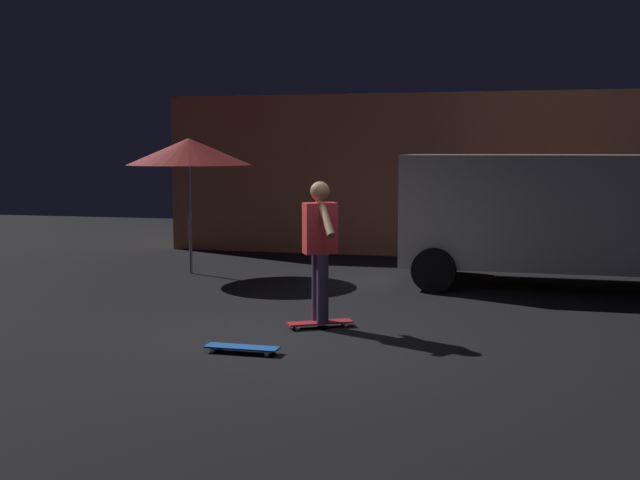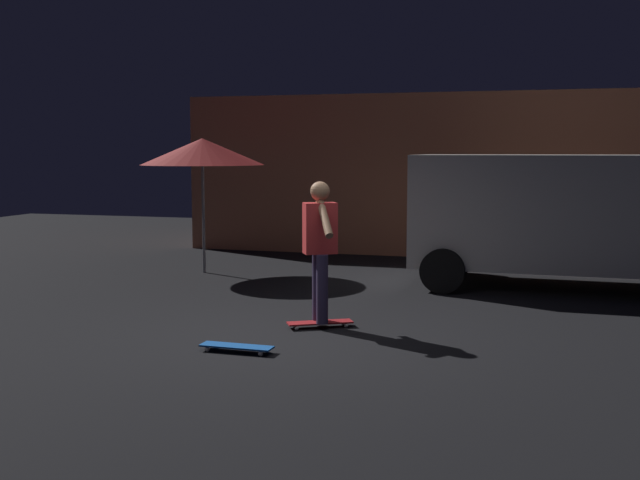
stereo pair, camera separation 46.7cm
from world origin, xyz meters
name	(u,v)px [view 1 (the left image)]	position (x,y,z in m)	size (l,w,h in m)	color
ground_plane	(301,337)	(0.00, 0.00, 0.00)	(28.00, 28.00, 0.00)	black
low_building	(416,173)	(0.17, 9.10, 1.60)	(9.81, 4.09, 3.21)	#B76B4C
parked_van	(556,212)	(2.93, 4.20, 1.16)	(4.62, 2.23, 2.03)	silver
patio_umbrella	(189,152)	(-3.04, 4.02, 2.07)	(2.10, 2.10, 2.30)	slate
skateboard_ridden	(320,323)	(0.09, 0.52, 0.06)	(0.78, 0.56, 0.07)	#AD1E23
skateboard_spare	(242,348)	(-0.41, -0.84, 0.06)	(0.78, 0.23, 0.07)	#1959B2
skater	(320,241)	(0.09, 0.52, 1.04)	(0.57, 0.90, 1.67)	#382D4C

